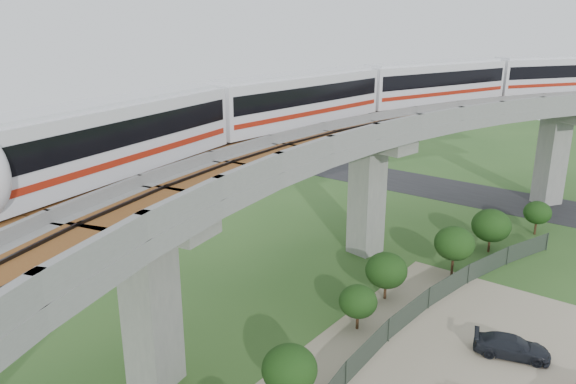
% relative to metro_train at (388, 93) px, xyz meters
% --- Properties ---
extents(ground, '(160.00, 160.00, 0.00)m').
position_rel_metro_train_xyz_m(ground, '(-1.53, -11.81, -12.31)').
color(ground, '#2C5120').
rests_on(ground, ground).
extents(asphalt_road, '(60.00, 8.00, 0.03)m').
position_rel_metro_train_xyz_m(asphalt_road, '(-1.53, 18.19, -12.29)').
color(asphalt_road, '#232326').
rests_on(asphalt_road, ground).
extents(viaduct, '(19.58, 73.98, 11.40)m').
position_rel_metro_train_xyz_m(viaduct, '(2.32, -11.81, -3.26)').
color(viaduct, '#99968E').
rests_on(viaduct, ground).
extents(metro_train, '(17.52, 60.07, 3.64)m').
position_rel_metro_train_xyz_m(metro_train, '(0.00, 0.00, 0.00)').
color(metro_train, silver).
rests_on(metro_train, ground).
extents(fence, '(3.87, 38.73, 1.50)m').
position_rel_metro_train_xyz_m(fence, '(8.23, -11.81, -11.56)').
color(fence, '#2D382D').
rests_on(fence, ground).
extents(tree_0, '(2.26, 2.26, 2.92)m').
position_rel_metro_train_xyz_m(tree_0, '(9.05, 10.53, -10.35)').
color(tree_0, '#382314').
rests_on(tree_0, ground).
extents(tree_1, '(2.99, 2.99, 3.50)m').
position_rel_metro_train_xyz_m(tree_1, '(7.19, 4.39, -10.08)').
color(tree_1, '#382314').
rests_on(tree_1, ground).
extents(tree_2, '(2.80, 2.80, 3.74)m').
position_rel_metro_train_xyz_m(tree_2, '(6.56, -1.55, -9.77)').
color(tree_2, '#382314').
rests_on(tree_2, ground).
extents(tree_3, '(2.72, 2.72, 3.21)m').
position_rel_metro_train_xyz_m(tree_3, '(4.38, -7.40, -10.26)').
color(tree_3, '#382314').
rests_on(tree_3, ground).
extents(tree_4, '(2.26, 2.26, 2.79)m').
position_rel_metro_train_xyz_m(tree_4, '(4.85, -11.71, -10.48)').
color(tree_4, '#382314').
rests_on(tree_4, ground).
extents(tree_5, '(2.59, 2.59, 3.43)m').
position_rel_metro_train_xyz_m(tree_5, '(6.07, -19.92, -9.99)').
color(tree_5, '#382314').
rests_on(tree_5, ground).
extents(car_dark, '(4.28, 2.79, 1.15)m').
position_rel_metro_train_xyz_m(car_dark, '(12.94, -9.03, -11.69)').
color(car_dark, black).
rests_on(car_dark, dirt_lot).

